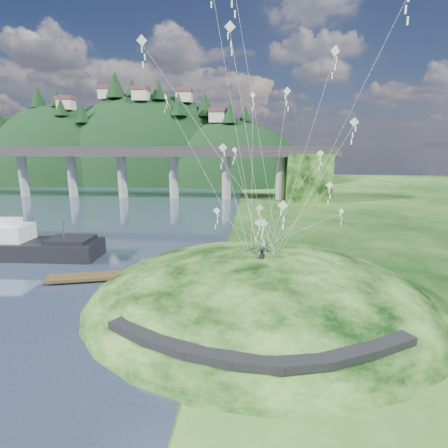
{
  "coord_description": "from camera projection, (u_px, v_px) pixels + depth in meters",
  "views": [
    {
      "loc": [
        7.28,
        -30.78,
        15.37
      ],
      "look_at": [
        4.0,
        6.0,
        7.0
      ],
      "focal_mm": 28.0,
      "sensor_mm": 36.0,
      "label": 1
    }
  ],
  "objects": [
    {
      "name": "kite_swarm",
      "position": [
        271.0,
        135.0,
        31.75
      ],
      "size": [
        20.88,
        18.24,
        21.09
      ],
      "color": "silver",
      "rests_on": "ground"
    },
    {
      "name": "footpath",
      "position": [
        255.0,
        348.0,
        23.36
      ],
      "size": [
        22.29,
        5.84,
        0.83
      ],
      "color": "black",
      "rests_on": "ground"
    },
    {
      "name": "kite_flyers",
      "position": [
        263.0,
        247.0,
        33.05
      ],
      "size": [
        1.34,
        2.83,
        1.95
      ],
      "color": "#282C36",
      "rests_on": "ground"
    },
    {
      "name": "ground",
      "position": [
        178.0,
        307.0,
        33.93
      ],
      "size": [
        320.0,
        320.0,
        0.0
      ],
      "primitive_type": "plane",
      "color": "black",
      "rests_on": "ground"
    },
    {
      "name": "wooden_dock",
      "position": [
        113.0,
        275.0,
        40.9
      ],
      "size": [
        14.66,
        6.02,
        1.04
      ],
      "color": "#3D2D18",
      "rests_on": "ground"
    },
    {
      "name": "bridge",
      "position": [
        140.0,
        165.0,
        102.14
      ],
      "size": [
        160.0,
        11.0,
        15.0
      ],
      "color": "#2D2B2B",
      "rests_on": "ground"
    },
    {
      "name": "grass_hill",
      "position": [
        260.0,
        315.0,
        35.51
      ],
      "size": [
        36.0,
        32.0,
        13.0
      ],
      "color": "black",
      "rests_on": "ground"
    },
    {
      "name": "far_ridge",
      "position": [
        142.0,
        197.0,
        158.03
      ],
      "size": [
        153.0,
        70.0,
        94.5
      ],
      "color": "black",
      "rests_on": "ground"
    },
    {
      "name": "work_barge",
      "position": [
        24.0,
        245.0,
        48.65
      ],
      "size": [
        20.5,
        6.06,
        7.13
      ],
      "color": "black",
      "rests_on": "ground"
    }
  ]
}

